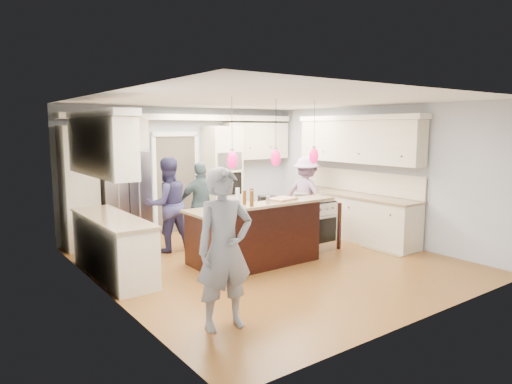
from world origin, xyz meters
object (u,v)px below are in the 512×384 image
refrigerator (123,198)px  person_bar_end (225,249)px  person_far_left (167,205)px  kitchen_island (254,234)px  island_range (312,225)px

refrigerator → person_bar_end: bearing=-95.8°
refrigerator → person_far_left: bearing=-66.6°
kitchen_island → refrigerator: bearing=116.9°
island_range → person_bar_end: bearing=-148.4°
refrigerator → person_bar_end: size_ratio=0.98×
refrigerator → person_far_left: refrigerator is taller
island_range → person_bar_end: size_ratio=0.50×
refrigerator → person_bar_end: person_bar_end is taller
person_bar_end → person_far_left: 3.52m
refrigerator → island_range: 3.71m
kitchen_island → person_bar_end: bearing=-133.1°
kitchen_island → island_range: bearing=3.1°
refrigerator → kitchen_island: size_ratio=0.86×
refrigerator → kitchen_island: bearing=-63.1°
refrigerator → island_range: bearing=-42.6°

